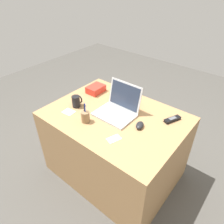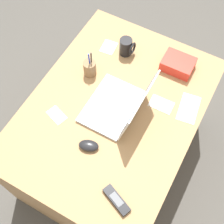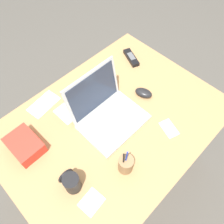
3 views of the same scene
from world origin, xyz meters
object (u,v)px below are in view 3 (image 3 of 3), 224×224
Objects in this scene: snack_bag at (25,145)px; computer_mouse at (144,93)px; laptop at (107,112)px; cordless_phone at (131,58)px; pen_holder at (126,164)px; coffee_mug_white at (71,182)px.

computer_mouse is at bearing -16.53° from snack_bag.
laptop reaches higher than computer_mouse.
laptop is at bearing -153.66° from cordless_phone.
laptop is 0.28m from pen_holder.
pen_holder is at bearing -169.31° from computer_mouse.
laptop is 2.12× the size of cordless_phone.
coffee_mug_white is 0.61× the size of pen_holder.
snack_bag is (-0.39, 0.15, -0.02)m from laptop.
laptop is 0.45m from cordless_phone.
laptop reaches higher than coffee_mug_white.
laptop is at bearing 62.91° from pen_holder.
cordless_phone is at bearing 40.24° from pen_holder.
pen_holder is at bearing -139.76° from cordless_phone.
pen_holder reaches higher than coffee_mug_white.
laptop is 3.09× the size of coffee_mug_white.
computer_mouse is at bearing -9.24° from laptop.
coffee_mug_white is 0.69× the size of cordless_phone.
pen_holder reaches higher than snack_bag.
cordless_phone is at bearing 3.72° from snack_bag.
laptop is at bearing -20.89° from snack_bag.
laptop is 0.42m from snack_bag.
coffee_mug_white is 0.83m from cordless_phone.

